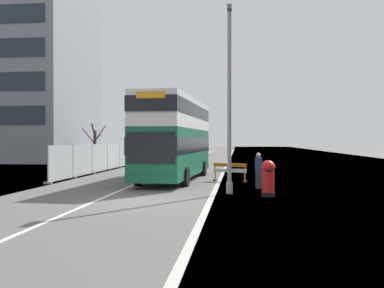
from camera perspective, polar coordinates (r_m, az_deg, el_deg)
name	(u,v)px	position (r m, az deg, el deg)	size (l,w,h in m)	color
ground	(157,202)	(16.34, -4.96, -8.09)	(140.00, 280.00, 0.10)	#565451
double_decker_bus	(176,137)	(24.79, -2.32, 0.96)	(3.31, 11.42, 4.86)	#145638
lamppost_foreground	(229,105)	(18.44, 5.25, 5.40)	(0.29, 0.70, 8.40)	gray
red_pillar_postbox	(268,177)	(17.70, 10.57, -4.51)	(0.60, 0.60, 1.55)	black
roadworks_barrier	(230,170)	(23.85, 5.30, -3.62)	(1.97, 0.96, 1.06)	orange
construction_site_fence	(100,158)	(31.64, -12.74, -1.96)	(0.44, 17.20, 2.16)	#A8AAAD
car_oncoming_near	(160,154)	(40.50, -4.46, -1.38)	(1.93, 4.23, 2.25)	slate
car_receding_mid	(164,153)	(47.00, -3.91, -1.20)	(1.94, 4.34, 2.11)	gray
bare_tree_far_verge_near	(95,143)	(46.44, -13.42, 0.13)	(2.90, 2.79, 4.22)	#4C3D2D
bare_tree_far_verge_mid	(135,140)	(70.06, -8.00, 0.58)	(2.78, 2.60, 5.31)	#4C3D2D
pedestrian_at_kerb	(258,171)	(20.51, 9.26, -3.68)	(0.34, 0.34, 1.78)	#2D3342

